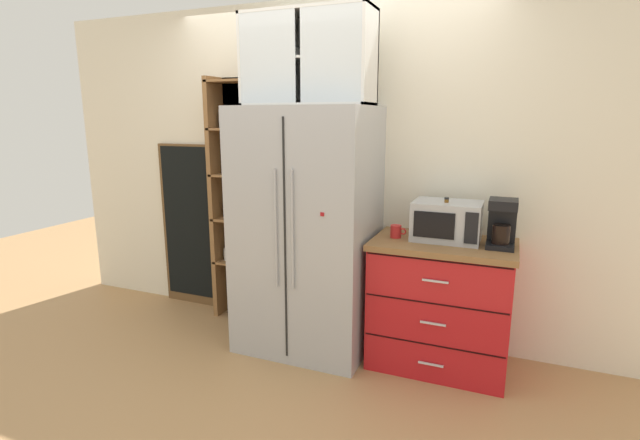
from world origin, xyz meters
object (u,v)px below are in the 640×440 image
(microwave, at_px, (447,221))
(bottle_amber, at_px, (445,222))
(refrigerator, at_px, (307,231))
(coffee_maker, at_px, (502,223))
(chalkboard_menu, at_px, (191,226))
(mug_red, at_px, (396,231))

(microwave, relative_size, bottle_amber, 1.50)
(refrigerator, relative_size, coffee_maker, 5.69)
(microwave, xyz_separation_m, chalkboard_menu, (-2.26, 0.21, -0.28))
(chalkboard_menu, bearing_deg, coffee_maker, -5.62)
(coffee_maker, distance_m, bottle_amber, 0.35)
(refrigerator, relative_size, bottle_amber, 6.02)
(refrigerator, height_order, bottle_amber, refrigerator)
(coffee_maker, bearing_deg, chalkboard_menu, 174.38)
(microwave, height_order, chalkboard_menu, chalkboard_menu)
(microwave, relative_size, chalkboard_menu, 0.30)
(microwave, bearing_deg, chalkboard_menu, 174.58)
(refrigerator, xyz_separation_m, coffee_maker, (1.31, 0.08, 0.16))
(coffee_maker, xyz_separation_m, mug_red, (-0.67, -0.03, -0.11))
(refrigerator, bearing_deg, mug_red, 4.62)
(microwave, distance_m, chalkboard_menu, 2.29)
(coffee_maker, relative_size, mug_red, 2.83)
(microwave, bearing_deg, mug_red, -168.05)
(coffee_maker, bearing_deg, refrigerator, -176.57)
(microwave, relative_size, coffee_maker, 1.42)
(refrigerator, xyz_separation_m, bottle_amber, (0.96, 0.09, 0.13))
(microwave, relative_size, mug_red, 4.02)
(microwave, height_order, mug_red, microwave)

